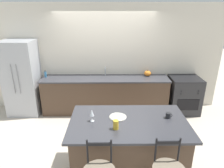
# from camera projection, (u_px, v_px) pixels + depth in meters

# --- Properties ---
(ground_plane) EXTENTS (18.00, 18.00, 0.00)m
(ground_plane) POSITION_uv_depth(u_px,v_px,m) (105.00, 117.00, 4.99)
(ground_plane) COLOR beige
(wall_back) EXTENTS (6.00, 0.07, 2.70)m
(wall_back) POSITION_uv_depth(u_px,v_px,m) (105.00, 58.00, 5.16)
(wall_back) COLOR beige
(wall_back) RESTS_ON ground_plane
(back_counter) EXTENTS (3.18, 0.67, 0.93)m
(back_counter) POSITION_uv_depth(u_px,v_px,m) (105.00, 94.00, 5.18)
(back_counter) COLOR #4C3828
(back_counter) RESTS_ON ground_plane
(sink_faucet) EXTENTS (0.02, 0.13, 0.22)m
(sink_faucet) POSITION_uv_depth(u_px,v_px,m) (105.00, 70.00, 5.15)
(sink_faucet) COLOR #ADAFB5
(sink_faucet) RESTS_ON back_counter
(kitchen_island) EXTENTS (1.79, 1.07, 0.96)m
(kitchen_island) POSITION_uv_depth(u_px,v_px,m) (128.00, 147.00, 3.18)
(kitchen_island) COLOR #4C3828
(kitchen_island) RESTS_ON ground_plane
(refrigerator) EXTENTS (0.77, 0.70, 1.86)m
(refrigerator) POSITION_uv_depth(u_px,v_px,m) (22.00, 78.00, 4.96)
(refrigerator) COLOR #ADAFB5
(refrigerator) RESTS_ON ground_plane
(oven_range) EXTENTS (0.74, 0.70, 0.93)m
(oven_range) POSITION_uv_depth(u_px,v_px,m) (184.00, 95.00, 5.16)
(oven_range) COLOR #28282B
(oven_range) RESTS_ON ground_plane
(dinner_plate) EXTENTS (0.27, 0.27, 0.02)m
(dinner_plate) POSITION_uv_depth(u_px,v_px,m) (118.00, 117.00, 3.12)
(dinner_plate) COLOR beige
(dinner_plate) RESTS_ON kitchen_island
(wine_glass) EXTENTS (0.07, 0.07, 0.19)m
(wine_glass) POSITION_uv_depth(u_px,v_px,m) (92.00, 113.00, 2.97)
(wine_glass) COLOR white
(wine_glass) RESTS_ON kitchen_island
(coffee_mug) EXTENTS (0.11, 0.08, 0.09)m
(coffee_mug) POSITION_uv_depth(u_px,v_px,m) (168.00, 115.00, 3.10)
(coffee_mug) COLOR #232326
(coffee_mug) RESTS_ON kitchen_island
(tumbler_cup) EXTENTS (0.08, 0.08, 0.14)m
(tumbler_cup) POSITION_uv_depth(u_px,v_px,m) (116.00, 125.00, 2.80)
(tumbler_cup) COLOR gold
(tumbler_cup) RESTS_ON kitchen_island
(pumpkin_decoration) EXTENTS (0.17, 0.17, 0.16)m
(pumpkin_decoration) POSITION_uv_depth(u_px,v_px,m) (148.00, 73.00, 5.13)
(pumpkin_decoration) COLOR orange
(pumpkin_decoration) RESTS_ON back_counter
(soap_bottle) EXTENTS (0.06, 0.06, 0.18)m
(soap_bottle) POSITION_uv_depth(u_px,v_px,m) (45.00, 74.00, 5.03)
(soap_bottle) COLOR teal
(soap_bottle) RESTS_ON back_counter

